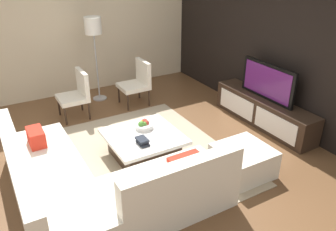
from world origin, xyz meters
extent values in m
plane|color=brown|center=(0.00, 0.00, 0.00)|extent=(14.00, 14.00, 0.00)
cube|color=black|center=(0.00, 2.70, 1.40)|extent=(6.40, 0.12, 2.80)
cube|color=beige|center=(-3.20, 0.20, 1.40)|extent=(0.12, 5.20, 2.80)
cube|color=tan|center=(-0.10, 0.00, 0.01)|extent=(3.03, 2.62, 0.01)
cube|color=#332319|center=(0.00, 2.40, 0.25)|extent=(2.08, 0.43, 0.50)
cube|color=white|center=(-0.48, 2.18, 0.25)|extent=(0.88, 0.01, 0.35)
cube|color=white|center=(0.48, 2.18, 0.25)|extent=(0.88, 0.01, 0.35)
cube|color=black|center=(0.00, 2.40, 0.81)|extent=(1.15, 0.05, 0.62)
cube|color=#591E66|center=(0.00, 2.37, 0.81)|extent=(1.04, 0.01, 0.52)
cube|color=silver|center=(0.20, -1.30, 0.21)|extent=(2.47, 0.85, 0.41)
cube|color=silver|center=(0.20, -1.64, 0.62)|extent=(2.47, 0.18, 0.40)
cube|color=silver|center=(1.01, -0.13, 0.21)|extent=(0.85, 1.49, 0.41)
cube|color=silver|center=(1.35, -0.13, 0.62)|extent=(0.18, 1.49, 0.40)
cube|color=red|center=(-0.54, -1.30, 0.52)|extent=(0.36, 0.20, 0.22)
cube|color=red|center=(1.01, 0.24, 0.44)|extent=(0.60, 0.44, 0.06)
cube|color=#332319|center=(-0.10, 0.10, 0.17)|extent=(0.82, 0.83, 0.33)
cube|color=white|center=(-0.10, 0.10, 0.35)|extent=(1.03, 1.04, 0.05)
cylinder|color=#332319|center=(-2.18, -0.63, 0.19)|extent=(0.04, 0.04, 0.38)
cylinder|color=#332319|center=(-1.72, -0.63, 0.19)|extent=(0.04, 0.04, 0.38)
cylinder|color=#332319|center=(-2.18, -0.20, 0.19)|extent=(0.04, 0.04, 0.38)
cylinder|color=#332319|center=(-1.72, -0.20, 0.19)|extent=(0.04, 0.04, 0.38)
cube|color=silver|center=(-1.95, -0.42, 0.38)|extent=(0.53, 0.51, 0.08)
cube|color=silver|center=(-1.95, -0.20, 0.65)|extent=(0.53, 0.08, 0.45)
cylinder|color=#A5A5AA|center=(-2.54, 0.28, 0.01)|extent=(0.28, 0.28, 0.02)
cylinder|color=#A5A5AA|center=(-2.54, 0.28, 0.69)|extent=(0.03, 0.03, 1.33)
cylinder|color=white|center=(-2.54, 0.28, 1.51)|extent=(0.32, 0.32, 0.32)
cube|color=silver|center=(0.95, 1.10, 0.20)|extent=(0.70, 0.70, 0.40)
cylinder|color=silver|center=(-0.28, 0.20, 0.42)|extent=(0.28, 0.28, 0.07)
sphere|color=#4C8C33|center=(-0.25, 0.20, 0.46)|extent=(0.07, 0.07, 0.07)
sphere|color=#B23326|center=(-0.27, 0.24, 0.47)|extent=(0.08, 0.08, 0.08)
sphere|color=#B23326|center=(-0.31, 0.23, 0.47)|extent=(0.10, 0.10, 0.10)
sphere|color=gold|center=(-0.31, 0.19, 0.47)|extent=(0.08, 0.08, 0.08)
sphere|color=#4C8C33|center=(-0.26, 0.15, 0.47)|extent=(0.09, 0.09, 0.09)
cylinder|color=#332319|center=(-2.16, 0.56, 0.19)|extent=(0.04, 0.04, 0.38)
cylinder|color=#332319|center=(-1.71, 0.56, 0.19)|extent=(0.04, 0.04, 0.38)
cylinder|color=#332319|center=(-2.16, 1.01, 0.19)|extent=(0.04, 0.04, 0.38)
cylinder|color=#332319|center=(-1.71, 1.01, 0.19)|extent=(0.04, 0.04, 0.38)
cube|color=silver|center=(-1.94, 0.79, 0.38)|extent=(0.53, 0.54, 0.08)
cube|color=silver|center=(-1.94, 1.01, 0.65)|extent=(0.53, 0.08, 0.45)
cube|color=#1E232D|center=(0.13, -0.02, 0.39)|extent=(0.22, 0.12, 0.02)
cube|color=#1E232D|center=(0.12, -0.02, 0.42)|extent=(0.17, 0.12, 0.03)
cube|color=#1E232D|center=(0.11, -0.02, 0.45)|extent=(0.20, 0.14, 0.03)
camera|label=1|loc=(3.83, -1.75, 2.84)|focal=36.43mm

